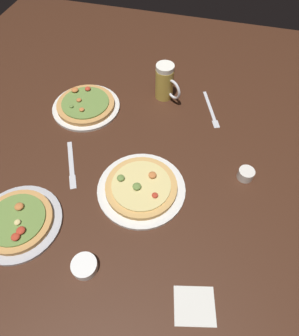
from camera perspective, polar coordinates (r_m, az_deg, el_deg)
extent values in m
cube|color=#3D2114|center=(1.12, 0.00, -1.05)|extent=(2.40, 2.40, 0.03)
cylinder|color=silver|center=(1.06, -1.60, -4.13)|extent=(0.32, 0.32, 0.01)
cylinder|color=tan|center=(1.05, -1.62, -3.70)|extent=(0.26, 0.26, 0.02)
cylinder|color=#DBC67A|center=(1.04, -1.63, -3.35)|extent=(0.21, 0.21, 0.01)
ellipsoid|color=#C67038|center=(1.05, 0.57, -1.37)|extent=(0.03, 0.03, 0.01)
ellipsoid|color=#B73823|center=(1.01, 1.07, -5.34)|extent=(0.02, 0.02, 0.01)
ellipsoid|color=olive|center=(1.02, -2.50, -3.61)|extent=(0.03, 0.03, 0.02)
ellipsoid|color=olive|center=(1.05, -5.65, -1.94)|extent=(0.03, 0.03, 0.01)
cylinder|color=silver|center=(1.37, -12.24, 11.57)|extent=(0.30, 0.30, 0.01)
cylinder|color=tan|center=(1.36, -12.35, 12.03)|extent=(0.26, 0.26, 0.02)
cylinder|color=olive|center=(1.35, -12.44, 12.41)|extent=(0.21, 0.21, 0.01)
ellipsoid|color=#C67038|center=(1.41, -14.39, 14.57)|extent=(0.03, 0.03, 0.02)
ellipsoid|color=#C67038|center=(1.31, -13.11, 11.08)|extent=(0.02, 0.02, 0.01)
ellipsoid|color=#C67038|center=(1.36, -13.64, 12.80)|extent=(0.02, 0.02, 0.01)
ellipsoid|color=#DBC67A|center=(1.41, -14.52, 14.52)|extent=(0.03, 0.03, 0.01)
ellipsoid|color=#B73823|center=(1.41, -11.98, 14.92)|extent=(0.03, 0.03, 0.01)
ellipsoid|color=olive|center=(1.34, -15.01, 11.58)|extent=(0.02, 0.02, 0.01)
cylinder|color=#B2B2B7|center=(1.09, -24.14, -9.73)|extent=(0.29, 0.29, 0.01)
cylinder|color=tan|center=(1.08, -24.41, -9.37)|extent=(0.23, 0.23, 0.02)
cylinder|color=olive|center=(1.07, -24.63, -9.08)|extent=(0.19, 0.19, 0.01)
ellipsoid|color=#C67038|center=(1.07, -24.14, -6.88)|extent=(0.03, 0.03, 0.01)
ellipsoid|color=#B73823|center=(1.03, -23.86, -11.10)|extent=(0.03, 0.03, 0.01)
ellipsoid|color=#B73823|center=(1.03, -24.72, -12.12)|extent=(0.03, 0.03, 0.01)
ellipsoid|color=#DBC67A|center=(1.05, -24.42, -9.62)|extent=(0.02, 0.02, 0.01)
cylinder|color=gold|center=(1.36, 2.92, 16.19)|extent=(0.08, 0.08, 0.14)
cylinder|color=white|center=(1.32, 3.08, 19.02)|extent=(0.08, 0.08, 0.02)
torus|color=silver|center=(1.33, 4.44, 15.08)|extent=(0.08, 0.06, 0.09)
cylinder|color=white|center=(0.95, -12.57, -18.20)|extent=(0.08, 0.08, 0.03)
cylinder|color=silver|center=(1.14, 18.30, -1.13)|extent=(0.06, 0.06, 0.04)
cube|color=silver|center=(0.93, 8.80, -25.07)|extent=(0.14, 0.13, 0.01)
cube|color=silver|center=(1.38, 11.66, 11.81)|extent=(0.09, 0.19, 0.01)
cube|color=silver|center=(1.30, 12.86, 8.41)|extent=(0.04, 0.05, 0.00)
cube|color=silver|center=(1.18, -15.12, 1.64)|extent=(0.10, 0.17, 0.01)
cube|color=silver|center=(1.12, -14.79, -2.62)|extent=(0.05, 0.06, 0.00)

